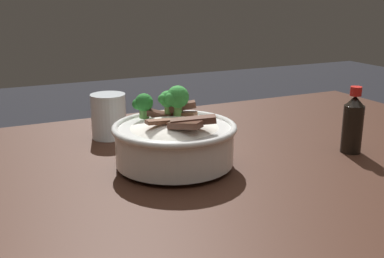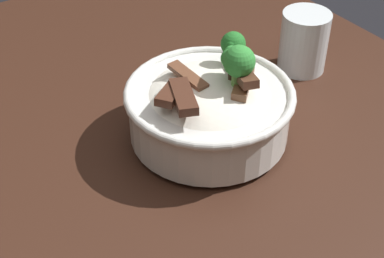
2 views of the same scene
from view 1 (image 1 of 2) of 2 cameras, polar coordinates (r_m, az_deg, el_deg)
dining_table at (r=0.88m, az=6.48°, el=-12.69°), size 1.32×1.04×0.74m
rice_bowl at (r=0.87m, az=-2.16°, el=-1.11°), size 0.23×0.23×0.15m
drinking_glass at (r=1.06m, az=-10.01°, el=1.17°), size 0.08×0.08×0.10m
soy_sauce_bottle at (r=0.99m, az=18.85°, el=0.63°), size 0.04×0.04×0.13m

